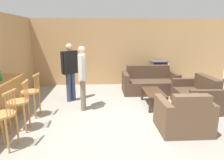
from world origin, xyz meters
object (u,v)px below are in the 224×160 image
object	(u,v)px
couch_far	(149,83)
person_by_window	(70,69)
person_by_counter	(82,74)
coffee_table	(154,94)
tv_unit	(158,79)
bar_chair_near	(4,118)
table_lamp	(167,64)
loveseat_right	(196,96)
tv	(159,67)
bottle	(1,76)
bar_chair_far	(31,94)
armchair_near	(184,117)
bar_chair_mid	(19,105)

from	to	relation	value
couch_far	person_by_window	world-z (taller)	person_by_window
person_by_counter	coffee_table	bearing A→B (deg)	5.08
tv_unit	person_by_window	distance (m)	3.63
bar_chair_near	table_lamp	size ratio (longest dim) A/B	2.52
loveseat_right	tv	world-z (taller)	tv
bar_chair_near	bottle	size ratio (longest dim) A/B	5.01
couch_far	bottle	bearing A→B (deg)	-152.45
tv	coffee_table	bearing A→B (deg)	-109.01
bar_chair_near	couch_far	world-z (taller)	bar_chair_near
bar_chair_far	tv	world-z (taller)	bar_chair_far
armchair_near	table_lamp	distance (m)	3.87
person_by_window	person_by_counter	xyz separation A→B (m)	(0.44, -0.76, -0.01)
bar_chair_far	tv_unit	world-z (taller)	bar_chair_far
tv_unit	bottle	bearing A→B (deg)	-147.21
bar_chair_far	person_by_counter	size ratio (longest dim) A/B	0.63
bar_chair_far	couch_far	xyz separation A→B (m)	(3.42, 1.93, -0.26)
person_by_window	tv_unit	bearing A→B (deg)	26.82
tv	tv_unit	bearing A→B (deg)	90.00
bottle	bar_chair_mid	bearing A→B (deg)	-44.24
couch_far	bar_chair_far	bearing A→B (deg)	-150.60
table_lamp	bar_chair_mid	bearing A→B (deg)	-140.84
loveseat_right	table_lamp	world-z (taller)	table_lamp
bar_chair_near	bar_chair_far	world-z (taller)	same
loveseat_right	tv	bearing A→B (deg)	99.98
bar_chair_near	armchair_near	distance (m)	3.50
loveseat_right	person_by_counter	xyz separation A→B (m)	(-3.16, 0.00, 0.66)
couch_far	person_by_window	distance (m)	2.81
person_by_window	armchair_near	bearing A→B (deg)	-38.65
person_by_counter	bar_chair_near	bearing A→B (deg)	-123.99
bar_chair_near	loveseat_right	world-z (taller)	bar_chair_near
bar_chair_mid	coffee_table	world-z (taller)	bar_chair_mid
coffee_table	bottle	distance (m)	3.95
loveseat_right	tv	distance (m)	2.44
coffee_table	person_by_counter	world-z (taller)	person_by_counter
armchair_near	bottle	bearing A→B (deg)	168.88
bottle	couch_far	bearing A→B (deg)	27.55
armchair_near	coffee_table	xyz separation A→B (m)	(-0.24, 1.54, 0.04)
loveseat_right	person_by_window	size ratio (longest dim) A/B	0.81
bar_chair_mid	tv	bearing A→B (deg)	41.46
couch_far	coffee_table	world-z (taller)	couch_far
bottle	person_by_window	xyz separation A→B (m)	(1.39, 1.33, -0.09)
bar_chair_near	person_by_window	bearing A→B (deg)	72.92
bottle	table_lamp	world-z (taller)	bottle
bar_chair_far	person_by_window	xyz separation A→B (m)	(0.80, 1.17, 0.41)
person_by_counter	couch_far	bearing A→B (deg)	34.84
person_by_window	couch_far	bearing A→B (deg)	16.13
couch_far	tv	size ratio (longest dim) A/B	3.16
bar_chair_mid	tv	distance (m)	5.31
tv_unit	tv	size ratio (longest dim) A/B	1.68
bar_chair_far	coffee_table	bearing A→B (deg)	10.27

